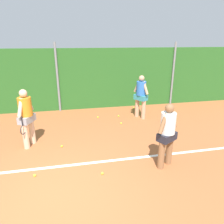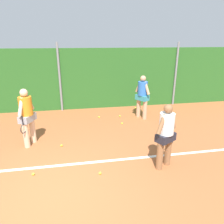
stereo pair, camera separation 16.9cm
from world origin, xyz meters
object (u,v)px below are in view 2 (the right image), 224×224
(player_foreground_near, at_px, (166,133))
(player_midcourt, at_px, (27,114))
(tennis_ball_8, at_px, (136,108))
(tennis_ball_3, at_px, (62,145))
(tennis_ball_6, at_px, (122,123))
(tennis_ball_1, at_px, (33,174))
(tennis_ball_5, at_px, (120,116))
(tennis_ball_2, at_px, (100,173))
(tennis_ball_4, at_px, (99,117))
(player_backcourt_far, at_px, (142,95))

(player_foreground_near, xyz_separation_m, player_midcourt, (-3.64, 1.86, 0.05))
(player_foreground_near, relative_size, tennis_ball_8, 25.73)
(tennis_ball_3, relative_size, tennis_ball_6, 1.00)
(tennis_ball_1, distance_m, tennis_ball_5, 4.65)
(tennis_ball_2, relative_size, tennis_ball_5, 1.00)
(player_foreground_near, relative_size, tennis_ball_4, 25.73)
(player_backcourt_far, bearing_deg, tennis_ball_5, -138.34)
(player_midcourt, height_order, player_backcourt_far, player_midcourt)
(player_foreground_near, bearing_deg, player_backcourt_far, 52.25)
(player_midcourt, xyz_separation_m, tennis_ball_6, (3.21, 1.12, -0.97))
(tennis_ball_8, bearing_deg, tennis_ball_5, -134.91)
(tennis_ball_1, xyz_separation_m, tennis_ball_3, (0.60, 1.36, 0.00))
(tennis_ball_6, bearing_deg, tennis_ball_1, -135.45)
(tennis_ball_1, relative_size, tennis_ball_2, 1.00)
(tennis_ball_1, xyz_separation_m, tennis_ball_2, (1.62, -0.24, 0.00))
(tennis_ball_8, bearing_deg, player_midcourt, -145.76)
(tennis_ball_5, height_order, tennis_ball_6, same)
(tennis_ball_1, bearing_deg, player_backcourt_far, 41.34)
(player_midcourt, bearing_deg, tennis_ball_4, 152.02)
(tennis_ball_3, distance_m, tennis_ball_5, 3.23)
(tennis_ball_5, bearing_deg, tennis_ball_6, -96.16)
(player_foreground_near, distance_m, tennis_ball_5, 3.91)
(player_midcourt, height_order, tennis_ball_3, player_midcourt)
(tennis_ball_2, height_order, tennis_ball_4, same)
(player_backcourt_far, distance_m, tennis_ball_5, 1.33)
(tennis_ball_1, bearing_deg, player_foreground_near, -3.20)
(tennis_ball_1, height_order, tennis_ball_4, same)
(tennis_ball_4, xyz_separation_m, tennis_ball_8, (1.88, 0.96, 0.00))
(tennis_ball_1, height_order, tennis_ball_5, same)
(tennis_ball_1, relative_size, tennis_ball_3, 1.00)
(tennis_ball_1, relative_size, tennis_ball_6, 1.00)
(tennis_ball_4, distance_m, tennis_ball_6, 1.16)
(tennis_ball_2, bearing_deg, tennis_ball_5, 71.12)
(tennis_ball_5, bearing_deg, tennis_ball_2, -108.88)
(player_foreground_near, height_order, tennis_ball_4, player_foreground_near)
(tennis_ball_3, xyz_separation_m, tennis_ball_5, (2.33, 2.24, 0.00))
(player_foreground_near, relative_size, player_midcourt, 0.95)
(player_foreground_near, height_order, tennis_ball_3, player_foreground_near)
(tennis_ball_2, relative_size, tennis_ball_4, 1.00)
(tennis_ball_3, xyz_separation_m, tennis_ball_4, (1.43, 2.28, 0.00))
(player_midcourt, relative_size, tennis_ball_4, 27.15)
(tennis_ball_1, xyz_separation_m, tennis_ball_4, (2.04, 3.64, 0.00))
(player_backcourt_far, relative_size, tennis_ball_4, 27.12)
(player_midcourt, bearing_deg, tennis_ball_8, 147.05)
(player_midcourt, bearing_deg, player_backcourt_far, 134.60)
(player_foreground_near, height_order, tennis_ball_2, player_foreground_near)
(tennis_ball_6, bearing_deg, tennis_ball_3, -147.31)
(tennis_ball_4, bearing_deg, tennis_ball_6, -45.98)
(player_foreground_near, distance_m, tennis_ball_6, 3.15)
(tennis_ball_3, relative_size, tennis_ball_8, 1.00)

